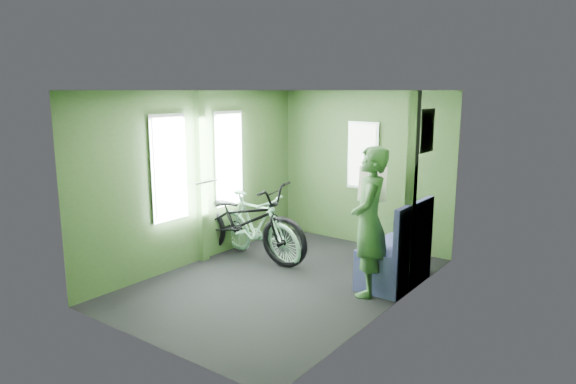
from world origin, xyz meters
name	(u,v)px	position (x,y,z in m)	size (l,w,h in m)	color
room	(282,165)	(-0.04, 0.04, 1.44)	(4.00, 4.02, 2.31)	black
bicycle_black	(244,258)	(-0.97, 0.37, 0.00)	(0.72, 2.06, 1.08)	black
bicycle_mint	(257,259)	(-0.79, 0.45, 0.00)	(0.45, 1.60, 0.96)	#95E0B7
passenger	(369,221)	(1.01, 0.27, 0.85)	(0.61, 0.79, 1.70)	#325830
waste_box	(408,252)	(1.26, 0.80, 0.40)	(0.24, 0.33, 0.80)	gray
bench_seat	(396,260)	(1.15, 0.72, 0.31)	(0.56, 0.99, 1.04)	navy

